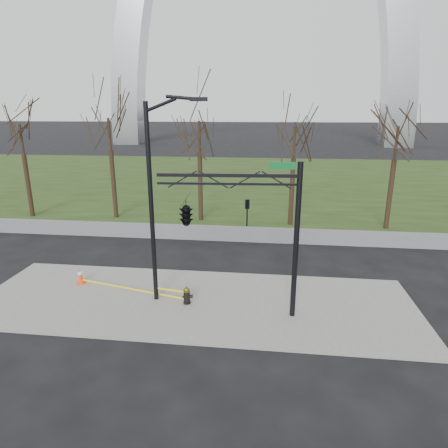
# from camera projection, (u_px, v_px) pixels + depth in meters

# --- Properties ---
(ground) EXTENTS (500.00, 500.00, 0.00)m
(ground) POSITION_uv_depth(u_px,v_px,m) (194.00, 303.00, 15.93)
(ground) COLOR black
(ground) RESTS_ON ground
(sidewalk) EXTENTS (18.00, 6.00, 0.10)m
(sidewalk) POSITION_uv_depth(u_px,v_px,m) (194.00, 301.00, 15.92)
(sidewalk) COLOR slate
(sidewalk) RESTS_ON ground
(grass_strip) EXTENTS (120.00, 40.00, 0.06)m
(grass_strip) POSITION_uv_depth(u_px,v_px,m) (244.00, 179.00, 44.48)
(grass_strip) COLOR #1D3212
(grass_strip) RESTS_ON ground
(guardrail) EXTENTS (60.00, 0.30, 0.90)m
(guardrail) POSITION_uv_depth(u_px,v_px,m) (219.00, 233.00, 23.42)
(guardrail) COLOR #59595B
(guardrail) RESTS_ON ground
(tree_row) EXTENTS (61.34, 4.00, 7.76)m
(tree_row) POSITION_uv_depth(u_px,v_px,m) (341.00, 170.00, 25.38)
(tree_row) COLOR black
(tree_row) RESTS_ON ground
(fire_hydrant) EXTENTS (0.47, 0.31, 0.75)m
(fire_hydrant) POSITION_uv_depth(u_px,v_px,m) (187.00, 296.00, 15.57)
(fire_hydrant) COLOR black
(fire_hydrant) RESTS_ON sidewalk
(traffic_cone) EXTENTS (0.45, 0.45, 0.70)m
(traffic_cone) POSITION_uv_depth(u_px,v_px,m) (80.00, 276.00, 17.39)
(traffic_cone) COLOR #FF3A0D
(traffic_cone) RESTS_ON sidewalk
(street_light) EXTENTS (2.39, 0.45, 8.21)m
(street_light) POSITION_uv_depth(u_px,v_px,m) (156.00, 191.00, 14.69)
(street_light) COLOR black
(street_light) RESTS_ON ground
(traffic_signal_mast) EXTENTS (5.09, 2.51, 6.00)m
(traffic_signal_mast) POSITION_uv_depth(u_px,v_px,m) (207.00, 213.00, 13.78)
(traffic_signal_mast) COLOR black
(traffic_signal_mast) RESTS_ON ground
(caution_tape) EXTENTS (5.20, 1.30, 0.39)m
(caution_tape) POSITION_uv_depth(u_px,v_px,m) (139.00, 289.00, 16.37)
(caution_tape) COLOR yellow
(caution_tape) RESTS_ON ground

